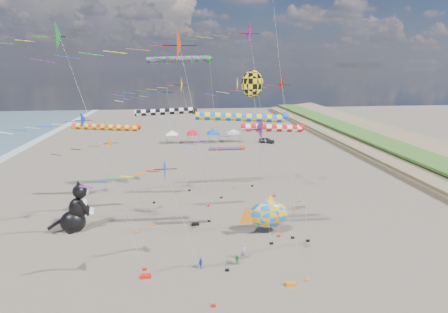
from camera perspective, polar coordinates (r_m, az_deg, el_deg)
ground at (r=30.19m, az=1.04°, el=-22.93°), size 260.00×260.00×0.00m
delta_kite_0 at (r=43.81m, az=-8.72°, el=11.20°), size 11.39×2.33×17.34m
delta_kite_1 at (r=39.11m, az=-23.81°, el=5.02°), size 12.42×1.88×14.04m
delta_kite_2 at (r=50.32m, az=-10.39°, el=10.03°), size 9.51×1.97×15.89m
delta_kite_3 at (r=45.33m, az=7.62°, el=11.21°), size 13.06×2.40×17.29m
delta_kite_4 at (r=30.76m, az=-25.15°, el=16.91°), size 12.46×2.48×21.84m
delta_kite_5 at (r=40.73m, az=-19.70°, el=1.32°), size 10.62×1.85×10.90m
delta_kite_6 at (r=28.34m, az=-8.49°, el=17.25°), size 14.03×2.91×21.46m
delta_kite_7 at (r=27.18m, az=6.98°, el=3.86°), size 9.32×1.96×14.68m
delta_kite_8 at (r=47.15m, az=3.24°, el=19.20°), size 16.17×3.10×23.95m
delta_kite_9 at (r=24.86m, az=-11.92°, el=-3.56°), size 9.36×1.89×12.06m
windsock_0 at (r=46.53m, az=-6.90°, el=15.37°), size 9.66×0.88×19.58m
windsock_1 at (r=52.84m, az=0.72°, el=1.30°), size 6.99×0.66×6.59m
windsock_2 at (r=34.52m, az=8.32°, el=4.51°), size 7.71×0.77×12.88m
windsock_3 at (r=47.36m, az=-18.30°, el=4.53°), size 9.97×0.86×11.15m
windsock_4 at (r=39.33m, az=-9.06°, el=7.13°), size 8.14×0.72×13.83m
windsock_5 at (r=34.57m, az=3.47°, el=6.34°), size 10.58×0.83×13.89m
angelfish_kite at (r=35.40m, az=4.34°, el=11.52°), size 3.74×3.02×17.96m
cat_inflatable at (r=43.40m, az=-23.26°, el=-7.54°), size 4.69×3.13×5.81m
fish_inflatable at (r=39.80m, az=7.15°, el=-9.36°), size 6.21×2.85×4.64m
person_adult at (r=35.29m, az=3.18°, el=-15.23°), size 0.68×0.51×1.69m
child_green at (r=34.56m, az=2.18°, el=-16.58°), size 0.60×0.54×1.00m
child_blue at (r=34.06m, az=-3.84°, el=-17.01°), size 0.62×0.67×1.10m
kite_bag_0 at (r=42.37m, az=-4.70°, el=-10.93°), size 0.90×0.44×0.30m
kite_bag_1 at (r=32.56m, az=10.86°, el=-19.76°), size 0.90×0.44×0.30m
kite_bag_2 at (r=45.89m, az=5.03°, el=-8.86°), size 0.90×0.44×0.30m
kite_bag_3 at (r=33.73m, az=-12.67°, el=-18.53°), size 0.90×0.44×0.30m
tent_row at (r=85.21m, az=-3.43°, el=4.31°), size 19.20×4.20×3.80m
parked_car at (r=86.00m, az=6.98°, el=2.64°), size 4.16×3.08×1.32m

